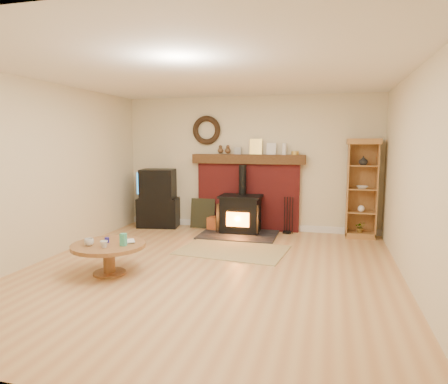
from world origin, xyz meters
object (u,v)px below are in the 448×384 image
(wood_stove, at_px, (240,215))
(curio_cabinet, at_px, (362,188))
(coffee_table, at_px, (109,249))
(tv_unit, at_px, (159,199))

(wood_stove, bearing_deg, curio_cabinet, 7.33)
(curio_cabinet, distance_m, coffee_table, 4.51)
(tv_unit, xyz_separation_m, coffee_table, (0.58, -2.90, -0.23))
(curio_cabinet, relative_size, coffee_table, 1.85)
(tv_unit, xyz_separation_m, curio_cabinet, (3.92, 0.08, 0.33))
(wood_stove, distance_m, curio_cabinet, 2.25)
(wood_stove, height_order, curio_cabinet, curio_cabinet)
(curio_cabinet, height_order, coffee_table, curio_cabinet)
(tv_unit, distance_m, curio_cabinet, 3.93)
(curio_cabinet, bearing_deg, tv_unit, -178.77)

